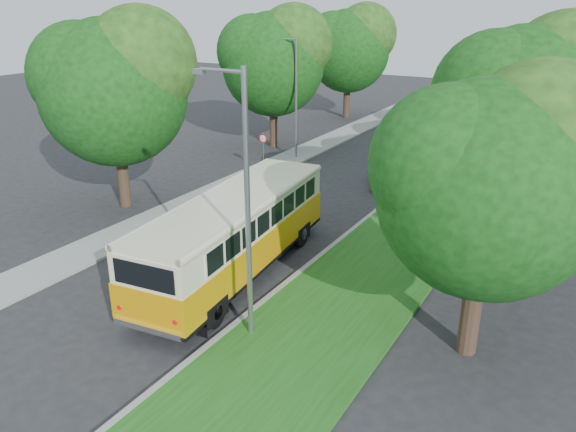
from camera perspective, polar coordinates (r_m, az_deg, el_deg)
The scene contains 13 objects.
ground at distance 21.54m, azimuth -9.61°, elevation -5.58°, with size 120.00×120.00×0.00m, color #262628.
curb at distance 23.56m, azimuth 4.99°, elevation -2.73°, with size 0.20×70.00×0.15m, color gray.
grass_verge at distance 22.77m, azimuth 10.34°, elevation -3.92°, with size 4.50×70.00×0.13m, color #1E5516.
sidewalk at distance 27.89m, azimuth -10.76°, elevation 0.80°, with size 2.20×70.00×0.12m, color gray.
treeline at distance 34.12m, azimuth 14.37°, elevation 14.36°, with size 24.27×41.91×9.46m.
lamppost_near at distance 15.62m, azimuth -4.43°, elevation 1.61°, with size 1.71×0.16×8.00m.
lamppost_far at distance 35.57m, azimuth 0.70°, elevation 12.30°, with size 1.71×0.16×7.50m.
warning_sign at distance 32.57m, azimuth -2.54°, elevation 7.14°, with size 0.56×0.10×2.50m.
vintage_bus at distance 20.47m, azimuth -5.39°, elevation -2.03°, with size 2.70×10.47×3.11m, color #E99C07, non-canonical shape.
car_silver at distance 31.45m, azimuth 9.76°, elevation 4.29°, with size 1.49×3.70×1.26m, color #A3A2A7.
car_white at distance 36.03m, azimuth 13.39°, elevation 6.14°, with size 1.29×3.69×1.21m, color silver.
car_blue at distance 37.87m, azimuth 11.81°, elevation 6.99°, with size 1.71×4.21×1.22m, color navy.
car_grey at distance 42.86m, azimuth 15.55°, elevation 8.37°, with size 2.23×4.83×1.34m, color #575B5F.
Camera 1 is at (12.65, -14.58, 9.57)m, focal length 35.00 mm.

